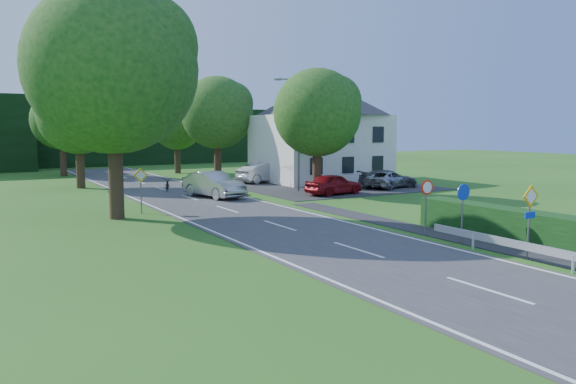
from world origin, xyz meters
TOP-DOWN VIEW (x-y plane):
  - road at (0.00, 20.00)m, footprint 7.00×80.00m
  - parking_pad at (12.00, 33.00)m, footprint 14.00×16.00m
  - line_edge_left at (-3.25, 20.00)m, footprint 0.12×80.00m
  - line_edge_right at (3.25, 20.00)m, footprint 0.12×80.00m
  - line_centre at (0.00, 20.00)m, footprint 0.12×80.00m
  - tree_main at (-6.00, 24.00)m, footprint 9.40×9.40m
  - tree_left_far at (-5.00, 40.00)m, footprint 7.00×7.00m
  - tree_right_far at (7.00, 42.00)m, footprint 7.40×7.40m
  - tree_left_back at (-4.50, 52.00)m, footprint 6.60×6.60m
  - tree_right_back at (6.00, 50.00)m, footprint 6.20×6.20m
  - tree_right_mid at (8.50, 28.00)m, footprint 7.00×7.00m
  - treeline_right at (8.00, 66.00)m, footprint 30.00×5.00m
  - house_white at (14.00, 36.00)m, footprint 10.60×8.40m
  - streetlight at (8.06, 30.00)m, footprint 2.03×0.18m
  - sign_priority_right at (4.30, 7.98)m, footprint 0.78×0.09m
  - sign_roundabout at (4.30, 10.98)m, footprint 0.64×0.08m
  - sign_speed_limit at (4.30, 12.97)m, footprint 0.64×0.11m
  - sign_priority_left at (-4.50, 24.98)m, footprint 0.78×0.09m
  - moving_car at (1.44, 29.43)m, footprint 2.79×5.30m
  - motorcycle at (0.00, 34.58)m, footprint 1.23×1.90m
  - parked_car_red at (9.10, 26.83)m, footprint 4.41×2.30m
  - parked_car_silver_a at (9.00, 36.77)m, footprint 5.13×2.63m
  - parked_car_grey at (15.38, 28.68)m, footprint 4.86×3.06m
  - parked_car_silver_b at (15.07, 28.32)m, footprint 4.94×3.69m
  - parasol at (9.01, 32.46)m, footprint 2.17×2.20m

SIDE VIEW (x-z plane):
  - road at x=0.00m, z-range 0.00..0.04m
  - parking_pad at x=12.00m, z-range 0.00..0.04m
  - line_edge_left at x=-3.25m, z-range 0.04..0.05m
  - line_edge_right at x=3.25m, z-range 0.04..0.05m
  - line_centre at x=0.00m, z-range 0.04..0.05m
  - motorcycle at x=0.00m, z-range 0.04..0.98m
  - parked_car_silver_b at x=15.07m, z-range 0.04..1.29m
  - parked_car_grey at x=15.38m, z-range 0.04..1.35m
  - parked_car_red at x=9.10m, z-range 0.04..1.47m
  - parked_car_silver_a at x=9.00m, z-range 0.04..1.65m
  - moving_car at x=1.44m, z-range 0.04..1.70m
  - parasol at x=9.01m, z-range 0.04..1.77m
  - sign_roundabout at x=4.30m, z-range 0.49..2.86m
  - sign_priority_left at x=-4.50m, z-range 0.50..2.94m
  - sign_speed_limit at x=4.30m, z-range 0.58..2.95m
  - sign_priority_right at x=4.30m, z-range 0.50..3.09m
  - treeline_right at x=8.00m, z-range 0.00..7.00m
  - tree_right_back at x=6.00m, z-range 0.00..7.56m
  - tree_left_back at x=-4.50m, z-range 0.00..8.07m
  - tree_left_far at x=-5.00m, z-range 0.00..8.58m
  - tree_right_mid at x=8.50m, z-range 0.00..8.58m
  - house_white at x=14.00m, z-range 0.11..8.71m
  - streetlight at x=8.06m, z-range 0.46..8.46m
  - tree_right_far at x=7.00m, z-range 0.00..9.09m
  - tree_main at x=-6.00m, z-range 0.00..11.64m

